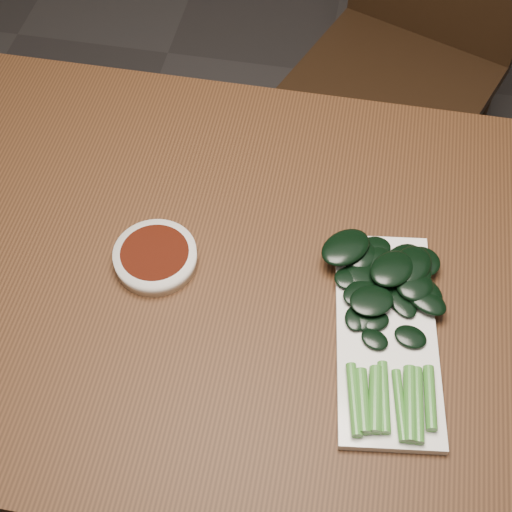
{
  "coord_description": "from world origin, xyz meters",
  "views": [
    {
      "loc": [
        0.11,
        -0.58,
        1.64
      ],
      "look_at": [
        0.0,
        0.02,
        0.76
      ],
      "focal_mm": 50.0,
      "sensor_mm": 36.0,
      "label": 1
    }
  ],
  "objects_px": {
    "serving_plate": "(386,335)",
    "table": "(252,296)",
    "chair_far": "(408,50)",
    "sauce_bowl": "(155,257)",
    "gai_lan": "(388,301)"
  },
  "relations": [
    {
      "from": "serving_plate",
      "to": "sauce_bowl",
      "type": "bearing_deg",
      "value": 169.58
    },
    {
      "from": "serving_plate",
      "to": "chair_far",
      "type": "bearing_deg",
      "value": 88.96
    },
    {
      "from": "sauce_bowl",
      "to": "serving_plate",
      "type": "distance_m",
      "value": 0.36
    },
    {
      "from": "chair_far",
      "to": "sauce_bowl",
      "type": "height_order",
      "value": "chair_far"
    },
    {
      "from": "table",
      "to": "chair_far",
      "type": "xyz_separation_m",
      "value": [
        0.22,
        0.88,
        -0.19
      ]
    },
    {
      "from": "chair_far",
      "to": "serving_plate",
      "type": "xyz_separation_m",
      "value": [
        -0.02,
        -0.96,
        0.27
      ]
    },
    {
      "from": "chair_far",
      "to": "serving_plate",
      "type": "distance_m",
      "value": 1.0
    },
    {
      "from": "sauce_bowl",
      "to": "gai_lan",
      "type": "xyz_separation_m",
      "value": [
        0.35,
        -0.02,
        0.01
      ]
    },
    {
      "from": "table",
      "to": "chair_far",
      "type": "distance_m",
      "value": 0.93
    },
    {
      "from": "table",
      "to": "gai_lan",
      "type": "height_order",
      "value": "gai_lan"
    },
    {
      "from": "sauce_bowl",
      "to": "serving_plate",
      "type": "relative_size",
      "value": 0.36
    },
    {
      "from": "serving_plate",
      "to": "gai_lan",
      "type": "xyz_separation_m",
      "value": [
        -0.0,
        0.04,
        0.02
      ]
    },
    {
      "from": "sauce_bowl",
      "to": "gai_lan",
      "type": "distance_m",
      "value": 0.35
    },
    {
      "from": "serving_plate",
      "to": "table",
      "type": "bearing_deg",
      "value": 159.73
    },
    {
      "from": "table",
      "to": "sauce_bowl",
      "type": "bearing_deg",
      "value": -175.35
    }
  ]
}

